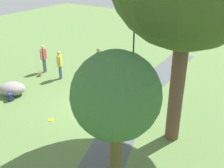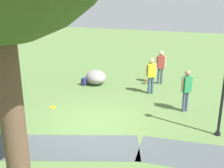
% 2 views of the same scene
% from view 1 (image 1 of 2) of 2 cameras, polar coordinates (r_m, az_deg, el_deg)
% --- Properties ---
extents(ground_plane, '(48.00, 48.00, 0.00)m').
position_cam_1_polar(ground_plane, '(13.97, -3.34, -4.40)').
color(ground_plane, '#56753D').
extents(footpath_segment_near, '(8.06, 1.96, 0.01)m').
position_cam_1_polar(footpath_segment_near, '(18.23, 10.76, 2.51)').
color(footpath_segment_near, '#484E50').
rests_on(footpath_segment_near, ground).
extents(footpath_segment_mid, '(8.12, 3.84, 0.01)m').
position_cam_1_polar(footpath_segment_mid, '(11.56, 0.64, -11.30)').
color(footpath_segment_mid, '#484E50').
rests_on(footpath_segment_mid, ground).
extents(young_tree_near_path, '(2.41, 2.41, 4.78)m').
position_cam_1_polar(young_tree_near_path, '(7.14, 0.83, -2.71)').
color(young_tree_near_path, '#4E4B20').
rests_on(young_tree_near_path, ground).
extents(lamp_post, '(0.28, 0.28, 3.74)m').
position_cam_1_polar(lamp_post, '(16.79, 4.56, 9.23)').
color(lamp_post, black).
rests_on(lamp_post, ground).
extents(lawn_boulder, '(1.65, 1.74, 0.71)m').
position_cam_1_polar(lawn_boulder, '(15.76, -20.06, -0.94)').
color(lawn_boulder, gray).
rests_on(lawn_boulder, ground).
extents(woman_with_handbag, '(0.50, 0.33, 1.80)m').
position_cam_1_polar(woman_with_handbag, '(18.08, -14.05, 5.58)').
color(woman_with_handbag, '#46595F').
rests_on(woman_with_handbag, ground).
extents(man_near_boulder, '(0.47, 0.38, 1.76)m').
position_cam_1_polar(man_near_boulder, '(16.84, -10.85, 4.34)').
color(man_near_boulder, '#3D526B').
rests_on(man_near_boulder, ground).
extents(passerby_on_path, '(0.43, 0.42, 1.79)m').
position_cam_1_polar(passerby_on_path, '(17.06, -2.79, 5.13)').
color(passerby_on_path, '#48536B').
rests_on(passerby_on_path, ground).
extents(handbag_on_grass, '(0.37, 0.37, 0.31)m').
position_cam_1_polar(handbag_on_grass, '(17.86, -14.72, 2.10)').
color(handbag_on_grass, brown).
rests_on(handbag_on_grass, ground).
extents(backpack_by_boulder, '(0.31, 0.32, 0.40)m').
position_cam_1_polar(backpack_by_boulder, '(15.23, -20.36, -2.59)').
color(backpack_by_boulder, navy).
rests_on(backpack_by_boulder, ground).
extents(frisbee_on_grass, '(0.27, 0.27, 0.02)m').
position_cam_1_polar(frisbee_on_grass, '(13.05, -12.54, -7.28)').
color(frisbee_on_grass, gold).
rests_on(frisbee_on_grass, ground).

